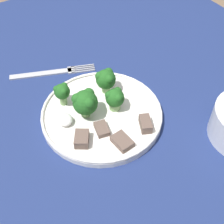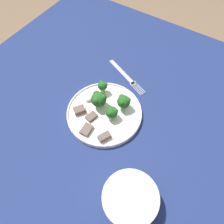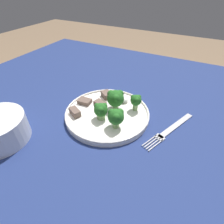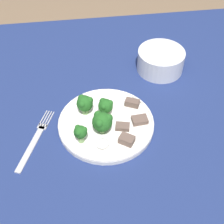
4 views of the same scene
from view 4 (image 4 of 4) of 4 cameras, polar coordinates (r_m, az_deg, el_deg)
name	(u,v)px [view 4 (image 4 of 4)]	position (r m, az deg, el deg)	size (l,w,h in m)	color
table	(118,148)	(0.88, 1.08, -6.58)	(1.20, 1.10, 0.74)	navy
dinner_plate	(106,123)	(0.81, -1.09, -2.07)	(0.25, 0.25, 0.02)	white
fork	(35,140)	(0.80, -13.87, -5.00)	(0.09, 0.19, 0.00)	#B2B2B7
cream_bowl	(160,61)	(0.97, 8.86, 9.19)	(0.14, 0.14, 0.07)	silver
broccoli_floret_near_rim_left	(80,132)	(0.74, -5.81, -3.73)	(0.03, 0.03, 0.05)	#7FA866
broccoli_floret_center_left	(102,121)	(0.76, -1.80, -1.74)	(0.05, 0.05, 0.06)	#7FA866
broccoli_floret_back_left	(106,106)	(0.80, -1.19, 1.07)	(0.04, 0.04, 0.05)	#7FA866
broccoli_floret_front_left	(85,103)	(0.81, -5.01, 1.59)	(0.04, 0.04, 0.06)	#7FA866
meat_slice_front_slice	(123,127)	(0.79, 1.94, -2.67)	(0.04, 0.03, 0.01)	brown
meat_slice_middle_slice	(140,120)	(0.80, 5.09, -1.47)	(0.04, 0.03, 0.01)	brown
meat_slice_rear_slice	(127,140)	(0.76, 2.71, -5.07)	(0.04, 0.04, 0.02)	brown
meat_slice_edge_slice	(132,103)	(0.84, 3.72, 1.68)	(0.04, 0.03, 0.02)	brown
sauce_dollop	(102,144)	(0.75, -1.75, -5.82)	(0.03, 0.03, 0.02)	white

